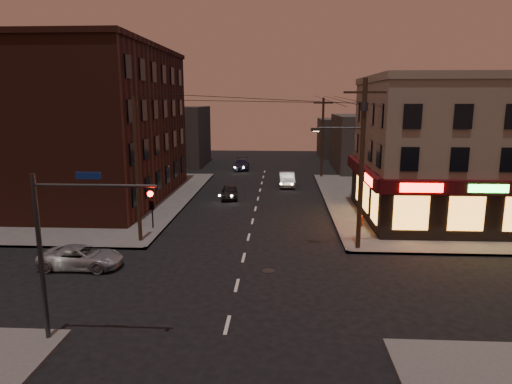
# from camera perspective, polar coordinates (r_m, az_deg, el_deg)

# --- Properties ---
(ground) EXTENTS (120.00, 120.00, 0.00)m
(ground) POSITION_cam_1_polar(r_m,az_deg,el_deg) (22.84, -2.41, -11.59)
(ground) COLOR black
(ground) RESTS_ON ground
(sidewalk_ne) EXTENTS (24.00, 28.00, 0.15)m
(sidewalk_ne) POSITION_cam_1_polar(r_m,az_deg,el_deg) (43.86, 24.38, -1.23)
(sidewalk_ne) COLOR #514F4C
(sidewalk_ne) RESTS_ON ground
(sidewalk_nw) EXTENTS (24.00, 28.00, 0.15)m
(sidewalk_nw) POSITION_cam_1_polar(r_m,az_deg,el_deg) (45.56, -23.06, -0.67)
(sidewalk_nw) COLOR #514F4C
(sidewalk_nw) RESTS_ON ground
(pizza_building) EXTENTS (15.85, 12.85, 10.50)m
(pizza_building) POSITION_cam_1_polar(r_m,az_deg,el_deg) (37.19, 25.10, 4.85)
(pizza_building) COLOR gray
(pizza_building) RESTS_ON sidewalk_ne
(brick_apartment) EXTENTS (12.00, 20.00, 13.00)m
(brick_apartment) POSITION_cam_1_polar(r_m,az_deg,el_deg) (43.29, -19.55, 7.79)
(brick_apartment) COLOR #482117
(brick_apartment) RESTS_ON sidewalk_nw
(bg_building_ne_a) EXTENTS (10.00, 12.00, 7.00)m
(bg_building_ne_a) POSITION_cam_1_polar(r_m,az_deg,el_deg) (60.34, 14.64, 5.94)
(bg_building_ne_a) COLOR #3F3D3A
(bg_building_ne_a) RESTS_ON ground
(bg_building_nw) EXTENTS (9.00, 10.00, 8.00)m
(bg_building_nw) POSITION_cam_1_polar(r_m,az_deg,el_deg) (64.89, -10.34, 6.93)
(bg_building_nw) COLOR #3F3D3A
(bg_building_nw) RESTS_ON ground
(bg_building_ne_b) EXTENTS (8.00, 8.00, 6.00)m
(bg_building_ne_b) POSITION_cam_1_polar(r_m,az_deg,el_deg) (73.81, 10.98, 6.66)
(bg_building_ne_b) COLOR #3F3D3A
(bg_building_ne_b) RESTS_ON ground
(utility_pole_main) EXTENTS (4.20, 0.44, 10.00)m
(utility_pole_main) POSITION_cam_1_polar(r_m,az_deg,el_deg) (27.28, 12.87, 4.49)
(utility_pole_main) COLOR #382619
(utility_pole_main) RESTS_ON sidewalk_ne
(utility_pole_far) EXTENTS (0.26, 0.26, 9.00)m
(utility_pole_far) POSITION_cam_1_polar(r_m,az_deg,el_deg) (53.29, 8.31, 6.74)
(utility_pole_far) COLOR #382619
(utility_pole_far) RESTS_ON sidewalk_ne
(utility_pole_west) EXTENTS (0.24, 0.24, 9.00)m
(utility_pole_west) POSITION_cam_1_polar(r_m,az_deg,el_deg) (29.14, -14.66, 2.63)
(utility_pole_west) COLOR #382619
(utility_pole_west) RESTS_ON sidewalk_nw
(traffic_signal) EXTENTS (4.49, 0.32, 6.47)m
(traffic_signal) POSITION_cam_1_polar(r_m,az_deg,el_deg) (17.78, -22.62, -5.06)
(traffic_signal) COLOR #333538
(traffic_signal) RESTS_ON ground
(suv_cross) EXTENTS (4.40, 2.07, 1.22)m
(suv_cross) POSITION_cam_1_polar(r_m,az_deg,el_deg) (26.55, -20.99, -7.61)
(suv_cross) COLOR #989BA0
(suv_cross) RESTS_ON ground
(sedan_near) EXTENTS (1.81, 3.77, 1.24)m
(sedan_near) POSITION_cam_1_polar(r_m,az_deg,el_deg) (41.84, -3.32, -0.01)
(sedan_near) COLOR black
(sedan_near) RESTS_ON ground
(sedan_mid) EXTENTS (1.68, 4.49, 1.47)m
(sedan_mid) POSITION_cam_1_polar(r_m,az_deg,el_deg) (47.87, 3.88, 1.58)
(sedan_mid) COLOR slate
(sedan_mid) RESTS_ON ground
(sedan_far) EXTENTS (2.14, 4.79, 1.36)m
(sedan_far) POSITION_cam_1_polar(r_m,az_deg,el_deg) (59.08, -1.81, 3.44)
(sedan_far) COLOR #181A31
(sedan_far) RESTS_ON ground
(fire_hydrant) EXTENTS (0.37, 0.37, 0.82)m
(fire_hydrant) POSITION_cam_1_polar(r_m,az_deg,el_deg) (33.14, 13.01, -3.41)
(fire_hydrant) COLOR maroon
(fire_hydrant) RESTS_ON sidewalk_ne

